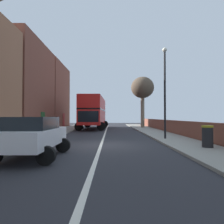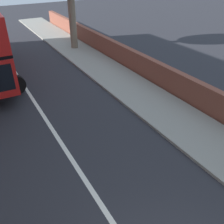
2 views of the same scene
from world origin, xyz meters
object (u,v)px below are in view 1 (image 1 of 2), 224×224
(double_decker_bus, at_px, (94,111))
(litter_bin_right, at_px, (208,136))
(parked_car_white_left_2, at_px, (33,134))
(street_tree_right_3, at_px, (143,88))
(lamppost_right, at_px, (165,85))

(double_decker_bus, relative_size, litter_bin_right, 9.86)
(parked_car_white_left_2, bearing_deg, street_tree_right_3, 70.37)
(parked_car_white_left_2, bearing_deg, double_decker_bus, 87.61)
(lamppost_right, bearing_deg, double_decker_bus, 114.81)
(street_tree_right_3, height_order, lamppost_right, street_tree_right_3)
(street_tree_right_3, height_order, litter_bin_right, street_tree_right_3)
(parked_car_white_left_2, height_order, street_tree_right_3, street_tree_right_3)
(double_decker_bus, height_order, litter_bin_right, double_decker_bus)
(double_decker_bus, xyz_separation_m, parked_car_white_left_2, (-0.80, -19.17, -1.43))
(double_decker_bus, bearing_deg, street_tree_right_3, 15.89)
(parked_car_white_left_2, relative_size, lamppost_right, 0.65)
(street_tree_right_3, relative_size, lamppost_right, 1.13)
(street_tree_right_3, distance_m, litter_bin_right, 19.69)
(parked_car_white_left_2, xyz_separation_m, lamppost_right, (6.80, 6.19, 2.88))
(street_tree_right_3, bearing_deg, double_decker_bus, -164.11)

